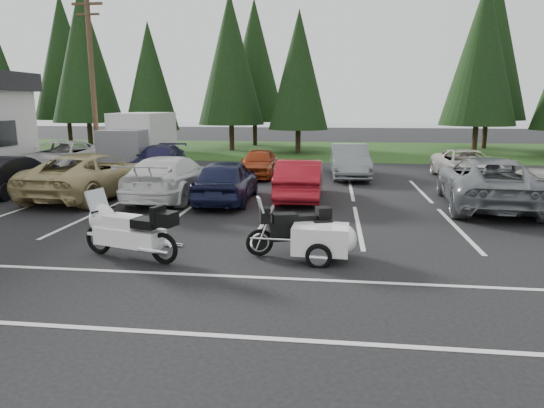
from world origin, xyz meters
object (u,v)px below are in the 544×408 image
at_px(car_near_7, 538,188).
at_px(car_far_1, 159,160).
at_px(car_near_5, 300,179).
at_px(car_far_0, 61,157).
at_px(car_near_6, 488,182).
at_px(touring_motorcycle, 129,225).
at_px(car_near_2, 91,175).
at_px(car_near_3, 171,177).
at_px(box_truck, 137,141).
at_px(car_near_4, 227,180).
at_px(adventure_motorcycle, 291,225).
at_px(car_far_4, 466,165).
at_px(utility_pole, 92,78).
at_px(cargo_trailer, 320,243).
at_px(car_far_2, 259,163).
at_px(car_far_3, 349,161).
at_px(car_near_1, 11,175).

bearing_deg(car_near_7, car_far_1, -18.36).
bearing_deg(car_near_5, car_far_0, -23.60).
xyz_separation_m(car_near_6, car_far_0, (-18.43, 5.72, -0.04)).
bearing_deg(car_far_1, touring_motorcycle, -75.82).
xyz_separation_m(car_near_2, car_near_7, (15.42, -0.16, -0.14)).
distance_m(car_near_3, car_far_0, 9.46).
distance_m(car_near_2, car_far_1, 6.18).
bearing_deg(touring_motorcycle, car_near_2, 139.28).
xyz_separation_m(box_truck, car_near_4, (6.79, -8.62, -0.70)).
distance_m(box_truck, car_near_6, 17.66).
bearing_deg(adventure_motorcycle, car_near_3, 110.05).
height_order(car_near_5, car_near_7, car_near_5).
height_order(car_far_1, car_far_4, car_far_1).
height_order(utility_pole, cargo_trailer, utility_pole).
height_order(car_near_5, car_far_2, car_near_5).
distance_m(utility_pole, car_far_2, 10.11).
bearing_deg(car_near_2, car_far_3, -142.37).
distance_m(car_far_1, car_far_2, 5.04).
relative_size(utility_pole, cargo_trailer, 5.16).
height_order(box_truck, car_near_3, box_truck).
distance_m(car_near_6, touring_motorcycle, 11.72).
height_order(car_near_1, car_near_3, car_near_3).
bearing_deg(cargo_trailer, car_near_3, 133.15).
height_order(car_near_1, touring_motorcycle, touring_motorcycle).
xyz_separation_m(box_truck, cargo_trailer, (10.21, -14.78, -1.05)).
bearing_deg(car_near_1, car_far_4, -161.33).
bearing_deg(cargo_trailer, box_truck, 127.40).
xyz_separation_m(car_near_5, car_far_0, (-12.17, 5.25, 0.06)).
height_order(car_far_4, adventure_motorcycle, adventure_motorcycle).
bearing_deg(car_near_2, touring_motorcycle, 127.81).
distance_m(box_truck, touring_motorcycle, 16.34).
distance_m(car_far_2, car_far_3, 4.22).
bearing_deg(car_far_1, car_near_6, -27.56).
relative_size(car_near_6, cargo_trailer, 3.43).
relative_size(car_near_5, car_far_3, 0.94).
distance_m(utility_pole, cargo_trailer, 19.27).
relative_size(car_near_2, car_far_2, 1.51).
relative_size(car_near_4, car_far_0, 0.78).
bearing_deg(car_near_1, box_truck, -100.53).
xyz_separation_m(utility_pole, car_near_5, (11.30, -7.35, -3.97)).
bearing_deg(car_near_4, car_far_1, -54.52).
bearing_deg(cargo_trailer, car_near_7, 45.16).
height_order(cargo_trailer, adventure_motorcycle, adventure_motorcycle).
distance_m(car_far_0, car_far_1, 4.88).
xyz_separation_m(car_near_1, car_far_1, (3.64, 6.01, -0.04)).
bearing_deg(car_near_3, car_near_7, -179.01).
distance_m(car_near_6, adventure_motorcycle, 8.55).
height_order(car_near_3, car_near_4, car_near_3).
xyz_separation_m(car_far_3, cargo_trailer, (-1.00, -12.52, -0.37)).
xyz_separation_m(car_near_7, car_far_4, (-0.68, 6.13, 0.00)).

